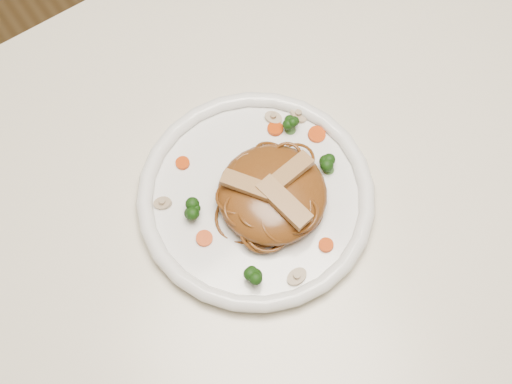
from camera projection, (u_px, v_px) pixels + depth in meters
ground at (282, 322)px, 1.56m from camera, size 4.00×4.00×0.00m
table at (298, 210)px, 0.97m from camera, size 1.20×0.80×0.75m
plate at (256, 199)px, 0.86m from camera, size 0.35×0.35×0.02m
noodle_mound at (272, 194)px, 0.83m from camera, size 0.16×0.16×0.04m
chicken_a at (289, 173)px, 0.81m from camera, size 0.06×0.03×0.01m
chicken_b at (246, 185)px, 0.81m from camera, size 0.05×0.06×0.01m
chicken_c at (284, 202)px, 0.80m from camera, size 0.03×0.07×0.01m
broccoli_0 at (291, 124)px, 0.87m from camera, size 0.03×0.03×0.03m
broccoli_1 at (193, 210)px, 0.83m from camera, size 0.03×0.03×0.03m
broccoli_2 at (256, 273)px, 0.80m from camera, size 0.03×0.03×0.03m
broccoli_3 at (330, 165)px, 0.85m from camera, size 0.03×0.03×0.03m
carrot_0 at (275, 129)px, 0.89m from camera, size 0.03×0.03×0.00m
carrot_1 at (204, 238)px, 0.83m from camera, size 0.03×0.03×0.00m
carrot_2 at (317, 134)px, 0.88m from camera, size 0.03×0.03×0.00m
carrot_3 at (183, 163)px, 0.87m from camera, size 0.02×0.02×0.00m
carrot_4 at (326, 245)px, 0.82m from camera, size 0.02×0.02×0.00m
mushroom_0 at (297, 277)px, 0.81m from camera, size 0.03×0.03×0.01m
mushroom_1 at (298, 115)px, 0.89m from camera, size 0.03×0.03×0.01m
mushroom_2 at (163, 203)px, 0.84m from camera, size 0.03×0.03×0.01m
mushroom_3 at (273, 118)px, 0.89m from camera, size 0.03×0.03×0.01m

